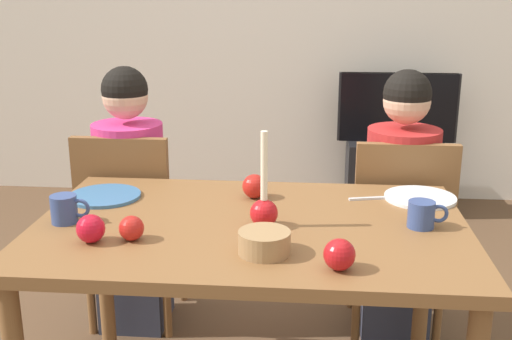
% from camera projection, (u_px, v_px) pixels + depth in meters
% --- Properties ---
extents(back_wall, '(6.40, 0.10, 2.60)m').
position_uv_depth(back_wall, '(287.00, 14.00, 4.37)').
color(back_wall, silver).
rests_on(back_wall, ground).
extents(dining_table, '(1.40, 0.90, 0.75)m').
position_uv_depth(dining_table, '(251.00, 247.00, 2.06)').
color(dining_table, brown).
rests_on(dining_table, ground).
extents(chair_left, '(0.40, 0.40, 0.90)m').
position_uv_depth(chair_left, '(130.00, 219.00, 2.73)').
color(chair_left, brown).
rests_on(chair_left, ground).
extents(chair_right, '(0.40, 0.40, 0.90)m').
position_uv_depth(chair_right, '(399.00, 228.00, 2.64)').
color(chair_right, brown).
rests_on(chair_right, ground).
extents(person_left_child, '(0.30, 0.30, 1.17)m').
position_uv_depth(person_left_child, '(131.00, 204.00, 2.75)').
color(person_left_child, '#33384C').
rests_on(person_left_child, ground).
extents(person_right_child, '(0.30, 0.30, 1.17)m').
position_uv_depth(person_right_child, '(399.00, 212.00, 2.65)').
color(person_right_child, '#33384C').
rests_on(person_right_child, ground).
extents(tv_stand, '(0.64, 0.40, 0.48)m').
position_uv_depth(tv_stand, '(393.00, 175.00, 4.31)').
color(tv_stand, black).
rests_on(tv_stand, ground).
extents(tv, '(0.79, 0.05, 0.46)m').
position_uv_depth(tv, '(398.00, 108.00, 4.18)').
color(tv, black).
rests_on(tv, tv_stand).
extents(candle_centerpiece, '(0.09, 0.09, 0.31)m').
position_uv_depth(candle_centerpiece, '(264.00, 207.00, 1.99)').
color(candle_centerpiece, red).
rests_on(candle_centerpiece, dining_table).
extents(plate_left, '(0.26, 0.26, 0.01)m').
position_uv_depth(plate_left, '(105.00, 196.00, 2.28)').
color(plate_left, teal).
rests_on(plate_left, dining_table).
extents(plate_right, '(0.26, 0.26, 0.01)m').
position_uv_depth(plate_right, '(420.00, 198.00, 2.26)').
color(plate_right, silver).
rests_on(plate_right, dining_table).
extents(mug_left, '(0.13, 0.08, 0.09)m').
position_uv_depth(mug_left, '(65.00, 209.00, 2.03)').
color(mug_left, '#33477F').
rests_on(mug_left, dining_table).
extents(mug_right, '(0.13, 0.08, 0.09)m').
position_uv_depth(mug_right, '(422.00, 214.00, 1.99)').
color(mug_right, '#33477F').
rests_on(mug_right, dining_table).
extents(fork_right, '(0.18, 0.06, 0.01)m').
position_uv_depth(fork_right, '(373.00, 198.00, 2.26)').
color(fork_right, silver).
rests_on(fork_right, dining_table).
extents(bowl_walnuts, '(0.15, 0.15, 0.07)m').
position_uv_depth(bowl_walnuts, '(264.00, 242.00, 1.79)').
color(bowl_walnuts, '#99754C').
rests_on(bowl_walnuts, dining_table).
extents(apple_near_candle, '(0.08, 0.08, 0.08)m').
position_uv_depth(apple_near_candle, '(131.00, 228.00, 1.89)').
color(apple_near_candle, '#B21C17').
rests_on(apple_near_candle, dining_table).
extents(apple_by_left_plate, '(0.09, 0.09, 0.09)m').
position_uv_depth(apple_by_left_plate, '(254.00, 186.00, 2.26)').
color(apple_by_left_plate, '#AE1C16').
rests_on(apple_by_left_plate, dining_table).
extents(apple_by_right_mug, '(0.09, 0.09, 0.09)m').
position_uv_depth(apple_by_right_mug, '(91.00, 229.00, 1.87)').
color(apple_by_right_mug, red).
rests_on(apple_by_right_mug, dining_table).
extents(apple_far_edge, '(0.09, 0.09, 0.09)m').
position_uv_depth(apple_far_edge, '(339.00, 255.00, 1.69)').
color(apple_far_edge, '#AE1217').
rests_on(apple_far_edge, dining_table).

